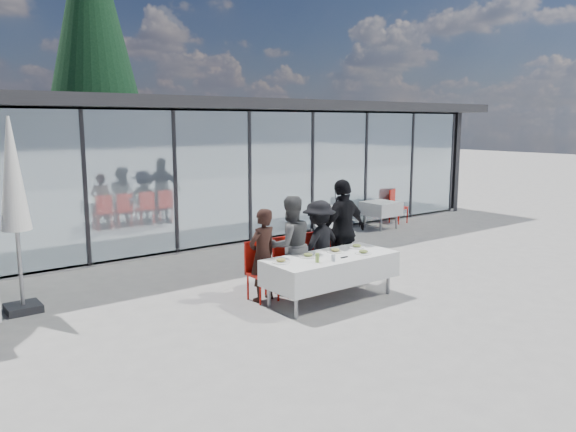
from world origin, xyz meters
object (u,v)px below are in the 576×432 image
object	(u,v)px
diner_d	(343,231)
conifer_tree	(92,32)
diner_c	(319,244)
juice_bottle	(317,258)
dining_table	(331,268)
spare_table_right	(381,209)
diner_chair_d	(340,253)
diner_chair_c	(316,257)
lounger	(330,225)
spare_chair_b	(365,205)
plate_extra	(363,252)
plate_b	(308,256)
diner_chair_a	(260,268)
diner_b	(290,246)
folded_eyeglasses	(344,257)
diner_chair_b	(287,262)
plate_c	(335,251)
spare_chair_a	(396,204)
plate_a	(281,261)
plate_d	(357,246)
diner_a	(263,255)
market_umbrella	(13,187)

from	to	relation	value
diner_d	conifer_tree	distance (m)	13.78
diner_c	juice_bottle	world-z (taller)	diner_c
dining_table	spare_table_right	world-z (taller)	dining_table
dining_table	diner_chair_d	size ratio (longest dim) A/B	2.32
diner_chair_c	lounger	bearing A→B (deg)	45.36
diner_c	spare_chair_b	bearing A→B (deg)	-153.07
plate_extra	juice_bottle	distance (m)	0.98
diner_chair_d	spare_table_right	bearing A→B (deg)	35.42
spare_table_right	dining_table	bearing A→B (deg)	-143.70
diner_chair_d	plate_b	bearing A→B (deg)	-154.44
diner_d	spare_table_right	size ratio (longest dim) A/B	2.21
spare_table_right	diner_c	bearing A→B (deg)	-147.12
diner_chair_a	spare_chair_b	bearing A→B (deg)	31.74
diner_b	folded_eyeglasses	world-z (taller)	diner_b
dining_table	conifer_tree	bearing A→B (deg)	86.37
plate_b	diner_c	bearing A→B (deg)	37.37
juice_bottle	lounger	world-z (taller)	juice_bottle
diner_chair_c	plate_extra	xyz separation A→B (m)	(0.22, -0.97, 0.24)
diner_d	diner_chair_b	bearing A→B (deg)	-9.87
folded_eyeglasses	plate_c	bearing A→B (deg)	69.00
plate_extra	spare_chair_a	size ratio (longest dim) A/B	0.29
diner_chair_a	plate_b	xyz separation A→B (m)	(0.54, -0.59, 0.24)
plate_b	lounger	distance (m)	5.54
plate_a	spare_chair_b	xyz separation A→B (m)	(6.41, 4.56, -0.24)
plate_a	plate_d	size ratio (longest dim) A/B	1.00
diner_chair_a	plate_d	xyz separation A→B (m)	(1.65, -0.58, 0.24)
diner_chair_b	folded_eyeglasses	distance (m)	1.08
diner_b	lounger	xyz separation A→B (m)	(3.89, 3.38, -0.59)
plate_extra	conifer_tree	distance (m)	14.67
plate_d	plate_b	bearing A→B (deg)	-179.44
diner_d	conifer_tree	world-z (taller)	conifer_tree
dining_table	plate_c	distance (m)	0.36
diner_chair_b	diner_d	size ratio (longest dim) A/B	0.51
plate_d	folded_eyeglasses	distance (m)	0.78
lounger	diner_chair_d	bearing A→B (deg)	-129.13
diner_d	plate_d	distance (m)	0.54
diner_chair_d	juice_bottle	world-z (taller)	diner_chair_d
dining_table	juice_bottle	size ratio (longest dim) A/B	15.63
plate_c	diner_c	bearing A→B (deg)	81.32
plate_c	diner_a	bearing A→B (deg)	155.64
diner_a	spare_chair_b	size ratio (longest dim) A/B	1.57
spare_chair_b	market_umbrella	distance (m)	10.04
folded_eyeglasses	spare_chair_b	distance (m)	7.32
spare_chair_b	diner_chair_a	bearing A→B (deg)	-148.26
market_umbrella	plate_c	bearing A→B (deg)	-27.46
dining_table	diner_a	bearing A→B (deg)	143.53
diner_chair_d	plate_a	world-z (taller)	diner_chair_d
diner_chair_a	diner_b	size ratio (longest dim) A/B	0.58
diner_d	folded_eyeglasses	distance (m)	1.21
diner_chair_c	conifer_tree	size ratio (longest dim) A/B	0.09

